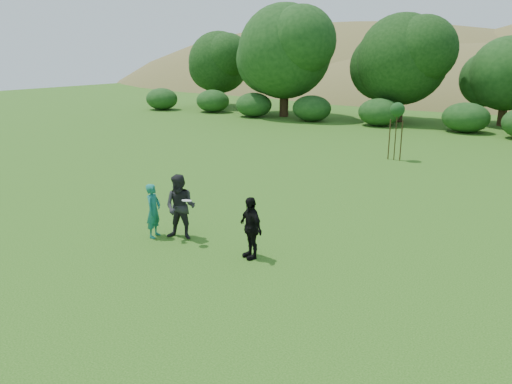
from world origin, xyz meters
TOP-DOWN VIEW (x-y plane):
  - ground at (0.00, 0.00)m, footprint 120.00×120.00m
  - player_teal at (-1.98, 0.62)m, footprint 0.53×0.66m
  - player_grey at (-1.23, 0.94)m, footprint 1.10×0.98m
  - player_black at (1.22, 0.89)m, footprint 1.05×0.79m
  - frisbee at (-0.78, 0.71)m, footprint 0.27×0.27m
  - sapling at (0.36, 14.99)m, footprint 0.70×0.70m
  - hillside at (-0.56, 68.45)m, footprint 150.00×72.00m
  - tree_row at (3.23, 28.68)m, footprint 53.92×10.38m

SIDE VIEW (x-z plane):
  - hillside at x=-0.56m, z-range -37.97..14.03m
  - ground at x=0.00m, z-range 0.00..0.00m
  - player_teal at x=-1.98m, z-range 0.00..1.59m
  - player_black at x=1.22m, z-range 0.00..1.66m
  - player_grey at x=-1.23m, z-range 0.00..1.89m
  - frisbee at x=-0.78m, z-range 1.24..1.31m
  - sapling at x=0.36m, z-range 0.99..3.84m
  - tree_row at x=3.23m, z-range 0.06..9.69m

